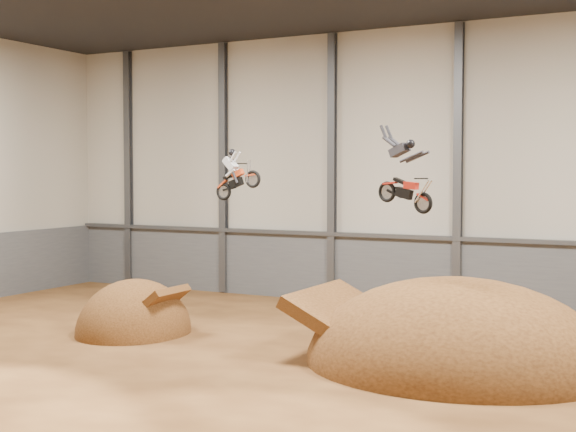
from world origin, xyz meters
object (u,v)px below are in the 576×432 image
Objects in this scene: takeoff_ramp at (134,333)px; fmx_rider_b at (403,169)px; landing_ramp at (456,366)px; fmx_rider_a at (240,169)px.

fmx_rider_b is at bearing -2.08° from takeoff_ramp.
landing_ramp is (13.57, 0.61, 0.00)m from takeoff_ramp.
takeoff_ramp is 0.49× the size of landing_ramp.
takeoff_ramp is 1.73× the size of fmx_rider_b.
landing_ramp is at bearing -6.06° from fmx_rider_a.
landing_ramp reaches higher than takeoff_ramp.
takeoff_ramp is 2.29× the size of fmx_rider_a.
fmx_rider_b reaches higher than fmx_rider_a.
fmx_rider_b reaches higher than takeoff_ramp.
fmx_rider_a reaches higher than landing_ramp.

